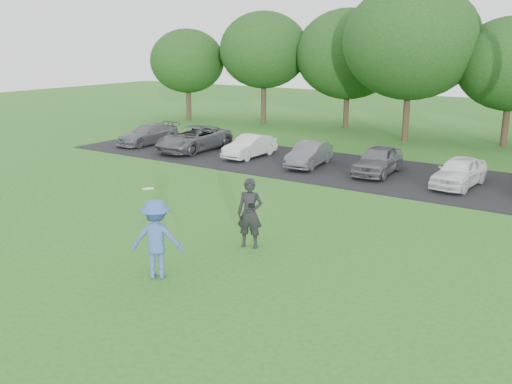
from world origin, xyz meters
TOP-DOWN VIEW (x-y plane):
  - ground at (0.00, 0.00)m, footprint 100.00×100.00m
  - parking_lot at (0.00, 13.00)m, footprint 32.00×6.50m
  - frisbee_player at (-0.24, -0.39)m, footprint 1.44×1.27m
  - camera_bystander at (0.44, 2.55)m, footprint 0.82×0.67m
  - parked_cars at (0.44, 12.86)m, footprint 28.55×5.21m
  - tree_row at (1.51, 22.76)m, footprint 42.39×9.85m

SIDE VIEW (x-z plane):
  - ground at x=0.00m, z-range 0.00..0.00m
  - parking_lot at x=0.00m, z-range 0.00..0.03m
  - parked_cars at x=0.44m, z-range -0.01..1.24m
  - camera_bystander at x=0.44m, z-range 0.00..1.94m
  - frisbee_player at x=-0.24m, z-range -0.16..2.10m
  - tree_row at x=1.51m, z-range 0.59..9.23m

